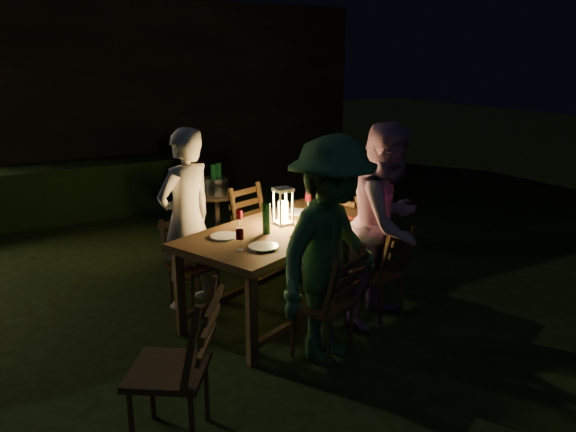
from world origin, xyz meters
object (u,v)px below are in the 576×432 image
ice_bucket (217,186)px  bottle_bucket_a (214,183)px  dining_table (284,235)px  chair_far_left (193,279)px  lantern (283,208)px  bottle_bucket_b (219,181)px  chair_near_left (324,322)px  side_table (217,200)px  chair_far_right (260,248)px  person_house_side (186,219)px  person_opp_left (331,252)px  person_opp_right (388,225)px  bottle_table (266,218)px  chair_end (353,247)px  chair_spare (173,394)px  chair_near_right (379,288)px

ice_bucket → bottle_bucket_a: 0.08m
dining_table → chair_far_left: (-0.70, 0.54, -0.48)m
lantern → bottle_bucket_b: bearing=83.0°
chair_near_left → side_table: 3.07m
chair_far_left → side_table: bearing=-140.4°
chair_far_right → person_house_side: 1.15m
chair_near_left → lantern: (0.16, 0.95, 0.70)m
person_house_side → bottle_bucket_b: size_ratio=5.41×
chair_near_left → lantern: bearing=55.8°
dining_table → chair_far_left: chair_far_left is taller
chair_far_right → person_opp_left: bearing=60.9°
person_opp_right → side_table: size_ratio=2.78×
bottle_table → bottle_bucket_b: 2.35m
chair_near_left → chair_far_left: size_ratio=1.07×
side_table → bottle_bucket_b: (0.05, 0.04, 0.24)m
bottle_table → person_house_side: bearing=125.7°
chair_near_left → side_table: (0.37, 3.03, 0.28)m
chair_end → lantern: lantern is taller
bottle_table → ice_bucket: size_ratio=0.93×
chair_spare → chair_near_right: bearing=-37.3°
lantern → ice_bucket: (0.21, 2.09, -0.23)m
chair_near_right → chair_spare: (-2.22, -0.73, 0.04)m
chair_end → bottle_table: bottle_table is taller
chair_far_left → bottle_bucket_a: bottle_bucket_a is taller
person_house_side → ice_bucket: person_house_side is taller
person_opp_right → side_table: bearing=78.0°
person_house_side → bottle_bucket_b: (1.01, 1.60, -0.05)m
ice_bucket → chair_spare: bearing=-117.2°
chair_spare → person_opp_right: (2.24, 0.69, 0.58)m
bottle_bucket_b → dining_table: bearing=-97.5°
lantern → bottle_bucket_a: 2.06m
bottle_bucket_b → ice_bucket: bearing=-141.3°
chair_near_left → person_opp_left: person_opp_left is taller
person_opp_left → side_table: size_ratio=2.76×
chair_spare → side_table: chair_spare is taller
person_house_side → bottle_table: (0.49, -0.69, 0.11)m
person_opp_right → lantern: person_opp_right is taller
chair_near_right → chair_far_left: 1.78m
person_opp_right → chair_far_left: bearing=119.5°
chair_end → person_opp_left: 1.96m
person_opp_left → lantern: (0.14, 0.99, 0.09)m
person_house_side → bottle_table: size_ratio=6.18×
chair_end → side_table: size_ratio=1.52×
bottle_table → bottle_bucket_a: 2.25m
chair_far_right → chair_spare: chair_spare is taller
chair_near_left → ice_bucket: 3.09m
chair_spare → person_house_side: size_ratio=0.62×
dining_table → bottle_bucket_b: 2.21m
person_house_side → person_opp_left: bearing=90.0°
lantern → ice_bucket: bearing=84.2°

